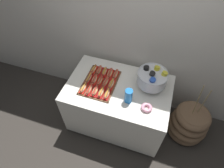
{
  "coord_description": "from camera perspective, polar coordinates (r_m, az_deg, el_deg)",
  "views": [
    {
      "loc": [
        0.39,
        -1.41,
        2.6
      ],
      "look_at": [
        -0.08,
        -0.01,
        0.83
      ],
      "focal_mm": 30.09,
      "sensor_mm": 36.0,
      "label": 1
    }
  ],
  "objects": [
    {
      "name": "ground_plane",
      "position": [
        2.98,
        1.61,
        -10.59
      ],
      "size": [
        10.0,
        10.0,
        0.0
      ],
      "primitive_type": "plane",
      "color": "#38332D"
    },
    {
      "name": "back_wall",
      "position": [
        2.38,
        6.41,
        16.69
      ],
      "size": [
        6.0,
        0.1,
        2.6
      ],
      "primitive_type": "cube",
      "color": "silver",
      "rests_on": "ground_plane"
    },
    {
      "name": "buffet_table",
      "position": [
        2.63,
        1.8,
        -6.15
      ],
      "size": [
        1.3,
        0.84,
        0.79
      ],
      "color": "white",
      "rests_on": "ground_plane"
    },
    {
      "name": "floor_vase",
      "position": [
        2.88,
        22.26,
        -10.87
      ],
      "size": [
        0.53,
        0.53,
        1.07
      ],
      "color": "brown",
      "rests_on": "ground_plane"
    },
    {
      "name": "serving_tray",
      "position": [
        2.37,
        -3.64,
        0.4
      ],
      "size": [
        0.41,
        0.53,
        0.01
      ],
      "color": "brown",
      "rests_on": "buffet_table"
    },
    {
      "name": "hot_dog_0",
      "position": [
        2.3,
        -8.63,
        -1.21
      ],
      "size": [
        0.07,
        0.16,
        0.06
      ],
      "color": "red",
      "rests_on": "serving_tray"
    },
    {
      "name": "hot_dog_1",
      "position": [
        2.27,
        -6.91,
        -1.64
      ],
      "size": [
        0.06,
        0.18,
        0.06
      ],
      "color": "#B21414",
      "rests_on": "serving_tray"
    },
    {
      "name": "hot_dog_2",
      "position": [
        2.25,
        -5.16,
        -2.11
      ],
      "size": [
        0.07,
        0.16,
        0.06
      ],
      "color": "#B21414",
      "rests_on": "serving_tray"
    },
    {
      "name": "hot_dog_3",
      "position": [
        2.23,
        -3.37,
        -2.61
      ],
      "size": [
        0.07,
        0.16,
        0.06
      ],
      "color": "#B21414",
      "rests_on": "serving_tray"
    },
    {
      "name": "hot_dog_4",
      "position": [
        2.21,
        -1.55,
        -3.07
      ],
      "size": [
        0.06,
        0.16,
        0.06
      ],
      "color": "#B21414",
      "rests_on": "serving_tray"
    },
    {
      "name": "hot_dog_5",
      "position": [
        2.39,
        -7.05,
        1.75
      ],
      "size": [
        0.06,
        0.18,
        0.06
      ],
      "color": "#B21414",
      "rests_on": "serving_tray"
    },
    {
      "name": "hot_dog_6",
      "position": [
        2.37,
        -5.38,
        1.3
      ],
      "size": [
        0.08,
        0.16,
        0.06
      ],
      "color": "red",
      "rests_on": "serving_tray"
    },
    {
      "name": "hot_dog_7",
      "position": [
        2.35,
        -3.68,
        0.86
      ],
      "size": [
        0.06,
        0.15,
        0.06
      ],
      "color": "red",
      "rests_on": "serving_tray"
    },
    {
      "name": "hot_dog_8",
      "position": [
        2.33,
        -1.96,
        0.49
      ],
      "size": [
        0.07,
        0.17,
        0.06
      ],
      "color": "red",
      "rests_on": "serving_tray"
    },
    {
      "name": "hot_dog_9",
      "position": [
        2.31,
        -0.2,
        -0.01
      ],
      "size": [
        0.07,
        0.18,
        0.06
      ],
      "color": "red",
      "rests_on": "serving_tray"
    },
    {
      "name": "hot_dog_10",
      "position": [
        2.49,
        -5.58,
        4.42
      ],
      "size": [
        0.06,
        0.16,
        0.06
      ],
      "color": "red",
      "rests_on": "serving_tray"
    },
    {
      "name": "hot_dog_11",
      "position": [
        2.47,
        -3.96,
        4.07
      ],
      "size": [
        0.07,
        0.17,
        0.06
      ],
      "color": "red",
      "rests_on": "serving_tray"
    },
    {
      "name": "hot_dog_12",
      "position": [
        2.45,
        -2.32,
        3.63
      ],
      "size": [
        0.07,
        0.15,
        0.06
      ],
      "color": "red",
      "rests_on": "serving_tray"
    },
    {
      "name": "hot_dog_13",
      "position": [
        2.43,
        -0.66,
        3.24
      ],
      "size": [
        0.07,
        0.18,
        0.06
      ],
      "color": "red",
      "rests_on": "serving_tray"
    },
    {
      "name": "hot_dog_14",
      "position": [
        2.42,
        1.03,
        2.89
      ],
      "size": [
        0.06,
        0.16,
        0.06
      ],
      "color": "red",
      "rests_on": "serving_tray"
    },
    {
      "name": "punch_bowl",
      "position": [
        2.26,
        12.16,
        1.92
      ],
      "size": [
        0.36,
        0.36,
        0.28
      ],
      "color": "silver",
      "rests_on": "buffet_table"
    },
    {
      "name": "cup_stack",
      "position": [
        2.13,
        5.05,
        -3.63
      ],
      "size": [
        0.09,
        0.09,
        0.19
      ],
      "color": "blue",
      "rests_on": "buffet_table"
    },
    {
      "name": "donut",
      "position": [
        2.16,
        10.47,
        -7.09
      ],
      "size": [
        0.13,
        0.13,
        0.04
      ],
      "color": "pink",
      "rests_on": "buffet_table"
    }
  ]
}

